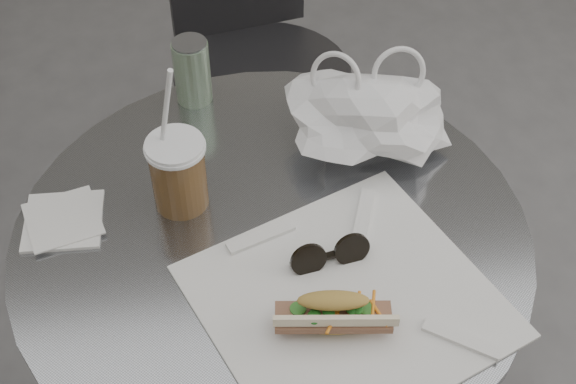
{
  "coord_description": "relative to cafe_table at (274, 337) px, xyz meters",
  "views": [
    {
      "loc": [
        -0.08,
        -0.56,
        1.63
      ],
      "look_at": [
        0.03,
        0.23,
        0.79
      ],
      "focal_mm": 50.0,
      "sensor_mm": 36.0,
      "label": 1
    }
  ],
  "objects": [
    {
      "name": "banh_mi",
      "position": [
        0.06,
        -0.18,
        0.31
      ],
      "size": [
        0.19,
        0.1,
        0.06
      ],
      "rotation": [
        0.0,
        0.0,
        -0.13
      ],
      "color": "#B29543",
      "rests_on": "sandwich_paper"
    },
    {
      "name": "drink_can",
      "position": [
        -0.09,
        0.32,
        0.33
      ],
      "size": [
        0.06,
        0.06,
        0.12
      ],
      "color": "#5A8D52",
      "rests_on": "cafe_table"
    },
    {
      "name": "chair_far",
      "position": [
        0.05,
        0.73,
        -0.12
      ],
      "size": [
        0.41,
        0.44,
        0.77
      ],
      "rotation": [
        0.0,
        0.0,
        3.32
      ],
      "color": "#2B2B2D",
      "rests_on": "ground"
    },
    {
      "name": "iced_coffee",
      "position": [
        -0.13,
        0.08,
        0.34
      ],
      "size": [
        0.09,
        0.09,
        0.26
      ],
      "color": "brown",
      "rests_on": "cafe_table"
    },
    {
      "name": "napkin_stack",
      "position": [
        -0.3,
        0.06,
        0.28
      ],
      "size": [
        0.13,
        0.13,
        0.01
      ],
      "color": "white",
      "rests_on": "cafe_table"
    },
    {
      "name": "sunglasses",
      "position": [
        0.07,
        -0.07,
        0.29
      ],
      "size": [
        0.12,
        0.04,
        0.05
      ],
      "rotation": [
        0.0,
        0.0,
        0.16
      ],
      "color": "black",
      "rests_on": "cafe_table"
    },
    {
      "name": "sandwich_paper",
      "position": [
        0.09,
        -0.14,
        0.28
      ],
      "size": [
        0.48,
        0.47,
        0.0
      ],
      "primitive_type": "cube",
      "rotation": [
        0.0,
        0.0,
        0.4
      ],
      "color": "white",
      "rests_on": "cafe_table"
    },
    {
      "name": "plastic_bag",
      "position": [
        0.17,
        0.16,
        0.33
      ],
      "size": [
        0.29,
        0.25,
        0.12
      ],
      "primitive_type": null,
      "rotation": [
        0.0,
        0.0,
        -0.33
      ],
      "color": "silver",
      "rests_on": "cafe_table"
    },
    {
      "name": "cafe_table",
      "position": [
        0.0,
        0.0,
        0.0
      ],
      "size": [
        0.76,
        0.76,
        0.74
      ],
      "color": "slate",
      "rests_on": "ground"
    }
  ]
}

